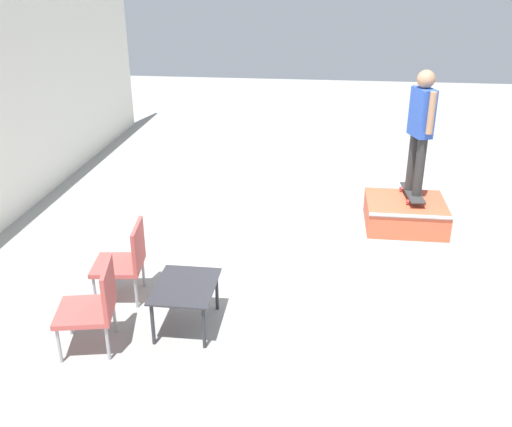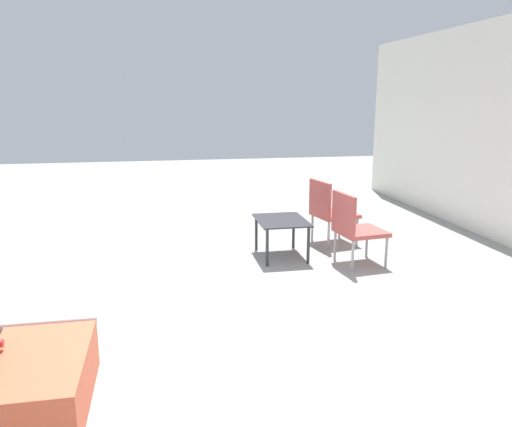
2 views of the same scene
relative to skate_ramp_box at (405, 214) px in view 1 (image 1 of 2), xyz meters
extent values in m
plane|color=gray|center=(-1.02, 1.31, -0.18)|extent=(24.00, 24.00, 0.00)
cube|color=#DB5638|center=(0.00, 0.00, 0.00)|extent=(1.00, 1.08, 0.36)
cylinder|color=#B7B7BC|center=(-0.50, 0.00, 0.18)|extent=(0.05, 1.08, 0.05)
cube|color=#2D2D2D|center=(0.14, -0.09, 0.27)|extent=(0.81, 0.26, 0.02)
cylinder|color=red|center=(0.38, 0.04, 0.23)|extent=(0.06, 0.03, 0.05)
cylinder|color=red|center=(0.40, -0.19, 0.23)|extent=(0.06, 0.03, 0.05)
cylinder|color=red|center=(-0.11, 0.00, 0.23)|extent=(0.06, 0.03, 0.05)
cylinder|color=red|center=(-0.10, -0.23, 0.23)|extent=(0.06, 0.03, 0.05)
cylinder|color=#2D2D2D|center=(0.04, -0.13, 0.68)|extent=(0.13, 0.13, 0.81)
cylinder|color=#2D2D2D|center=(0.25, -0.06, 0.68)|extent=(0.13, 0.13, 0.81)
cube|color=#2D51B7|center=(0.14, -0.09, 1.41)|extent=(0.42, 0.31, 0.64)
cylinder|color=#A87A5B|center=(-0.08, -0.17, 1.46)|extent=(0.09, 0.09, 0.55)
cylinder|color=#A87A5B|center=(0.37, -0.02, 1.46)|extent=(0.09, 0.09, 0.55)
sphere|color=#A87A5B|center=(0.14, -0.09, 1.85)|extent=(0.24, 0.24, 0.24)
cube|color=#2D2D33|center=(-2.76, 2.49, 0.29)|extent=(0.78, 0.60, 0.02)
cylinder|color=#2D2D33|center=(-3.10, 2.24, 0.05)|extent=(0.04, 0.04, 0.46)
cylinder|color=#2D2D33|center=(-2.42, 2.24, 0.05)|extent=(0.04, 0.04, 0.46)
cylinder|color=#2D2D33|center=(-3.10, 2.74, 0.05)|extent=(0.04, 0.04, 0.46)
cylinder|color=#2D2D33|center=(-2.42, 2.74, 0.05)|extent=(0.04, 0.04, 0.46)
cylinder|color=#99999E|center=(-3.05, 3.61, 0.00)|extent=(0.03, 0.03, 0.37)
cylinder|color=#99999E|center=(-3.48, 3.52, 0.00)|extent=(0.03, 0.03, 0.37)
cylinder|color=#99999E|center=(-2.96, 3.18, 0.00)|extent=(0.03, 0.03, 0.37)
cylinder|color=#99999E|center=(-3.39, 3.09, 0.00)|extent=(0.03, 0.03, 0.37)
cube|color=#B74C47|center=(-3.22, 3.35, 0.22)|extent=(0.62, 0.62, 0.05)
cube|color=#B74C47|center=(-3.17, 3.11, 0.47)|extent=(0.52, 0.15, 0.45)
cylinder|color=#99999E|center=(-2.11, 3.59, 0.00)|extent=(0.03, 0.03, 0.37)
cylinder|color=#99999E|center=(-2.55, 3.54, 0.00)|extent=(0.03, 0.03, 0.37)
cylinder|color=#99999E|center=(-2.06, 3.16, 0.00)|extent=(0.03, 0.03, 0.37)
cylinder|color=#99999E|center=(-2.50, 3.10, 0.00)|extent=(0.03, 0.03, 0.37)
cube|color=#B74C47|center=(-2.31, 3.35, 0.22)|extent=(0.58, 0.58, 0.05)
cube|color=#B74C47|center=(-2.28, 3.11, 0.47)|extent=(0.52, 0.11, 0.45)
camera|label=1|loc=(-7.53, 1.20, 3.22)|focal=40.00mm
camera|label=2|loc=(3.05, 1.05, 1.76)|focal=35.00mm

